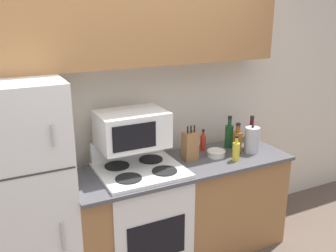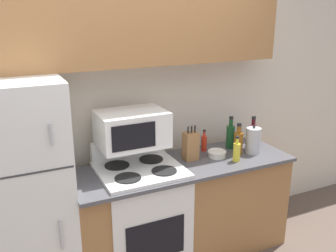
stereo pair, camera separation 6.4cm
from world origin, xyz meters
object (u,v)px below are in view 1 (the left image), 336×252
(refrigerator, at_px, (17,198))
(microwave, at_px, (132,129))
(bottle_wine_green, at_px, (229,135))
(bottle_cooking_spray, at_px, (236,151))
(stove, at_px, (141,217))
(knife_block, at_px, (190,146))
(bottle_whiskey, at_px, (237,142))
(bottle_hot_sauce, at_px, (203,142))
(bottle_wine_red, at_px, (251,135))
(bowl, at_px, (216,153))
(kettle, at_px, (252,140))

(refrigerator, distance_m, microwave, 0.97)
(bottle_wine_green, bearing_deg, bottle_cooking_spray, -114.41)
(stove, height_order, microwave, microwave)
(knife_block, bearing_deg, microwave, 174.74)
(microwave, height_order, bottle_whiskey, microwave)
(microwave, height_order, bottle_hot_sauce, microwave)
(microwave, distance_m, bottle_wine_red, 1.18)
(bottle_wine_red, bearing_deg, bowl, -171.87)
(bottle_hot_sauce, height_order, kettle, kettle)
(refrigerator, xyz_separation_m, bottle_whiskey, (1.84, -0.08, 0.15))
(microwave, distance_m, bottle_cooking_spray, 0.91)
(stove, bearing_deg, refrigerator, 176.46)
(bottle_whiskey, bearing_deg, microwave, 172.92)
(bottle_wine_red, relative_size, bottle_wine_green, 1.00)
(bottle_hot_sauce, bearing_deg, bottle_wine_green, -8.58)
(microwave, xyz_separation_m, bottle_wine_red, (1.16, -0.04, -0.21))
(knife_block, height_order, bottle_wine_red, same)
(refrigerator, xyz_separation_m, microwave, (0.89, 0.04, 0.37))
(knife_block, bearing_deg, kettle, -10.35)
(knife_block, height_order, bottle_hot_sauce, knife_block)
(refrigerator, distance_m, bottle_whiskey, 1.84)
(stove, relative_size, bottle_hot_sauce, 5.34)
(knife_block, xyz_separation_m, bottle_hot_sauce, (0.21, 0.12, -0.04))
(stove, height_order, knife_block, knife_block)
(microwave, height_order, bottle_wine_red, microwave)
(refrigerator, height_order, bottle_cooking_spray, refrigerator)
(knife_block, relative_size, bottle_cooking_spray, 1.36)
(microwave, relative_size, knife_block, 1.77)
(knife_block, relative_size, bottle_whiskey, 1.07)
(microwave, relative_size, bowl, 3.28)
(refrigerator, height_order, bottle_wine_red, refrigerator)
(bowl, height_order, bottle_whiskey, bottle_whiskey)
(refrigerator, height_order, knife_block, refrigerator)
(bowl, distance_m, kettle, 0.36)
(bottle_cooking_spray, bearing_deg, refrigerator, 173.22)
(bowl, height_order, bottle_hot_sauce, bottle_hot_sauce)
(stove, bearing_deg, kettle, -3.03)
(bottle_cooking_spray, bearing_deg, microwave, 163.74)
(bottle_whiskey, bearing_deg, bottle_cooking_spray, -129.97)
(knife_block, distance_m, bottle_cooking_spray, 0.39)
(bottle_cooking_spray, bearing_deg, bottle_wine_red, 32.64)
(bottle_wine_green, bearing_deg, knife_block, -169.63)
(microwave, bearing_deg, kettle, -7.98)
(bowl, relative_size, bottle_hot_sauce, 0.81)
(bottle_wine_green, bearing_deg, microwave, -177.75)
(bottle_wine_red, relative_size, bottle_whiskey, 1.07)
(refrigerator, distance_m, stove, 0.99)
(stove, relative_size, bottle_cooking_spray, 4.86)
(bottle_cooking_spray, distance_m, bottle_wine_green, 0.31)
(bottle_wine_red, bearing_deg, kettle, -125.53)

